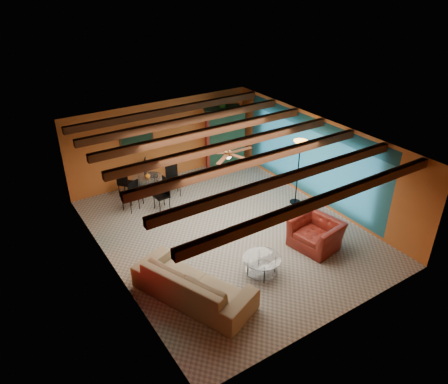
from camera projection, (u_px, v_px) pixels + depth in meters
room at (226, 152)px, 10.79m from camera, size 6.52×8.01×2.71m
sofa at (193, 283)px, 9.31m from camera, size 2.07×2.99×0.81m
armchair at (316, 234)px, 11.03m from camera, size 1.24×1.36×0.78m
coffee_table at (262, 266)px, 10.11m from camera, size 1.18×1.18×0.48m
dining_table at (148, 185)px, 13.18m from camera, size 2.38×2.38×1.03m
armoire at (222, 138)px, 15.09m from camera, size 1.36×0.99×2.15m
floor_lamp at (298, 172)px, 12.75m from camera, size 0.56×0.56×2.07m
ceiling_fan at (228, 153)px, 10.70m from camera, size 1.50×1.50×0.44m
painting at (137, 138)px, 13.53m from camera, size 1.05×0.03×0.65m
potted_plant at (222, 103)px, 14.47m from camera, size 0.49×0.46×0.44m
vase at (147, 167)px, 12.89m from camera, size 0.22×0.22×0.18m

